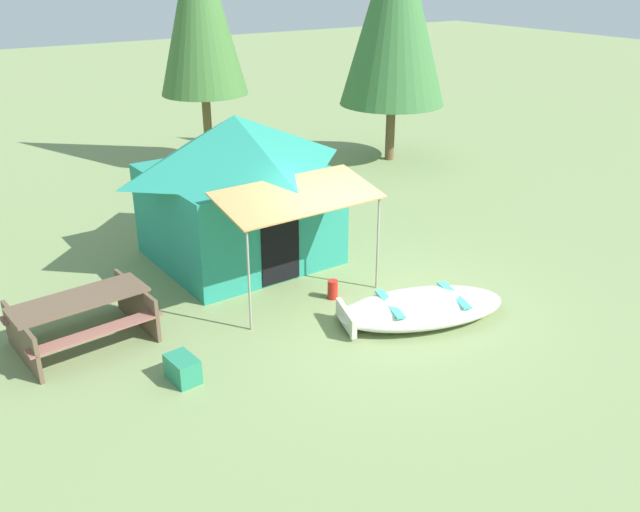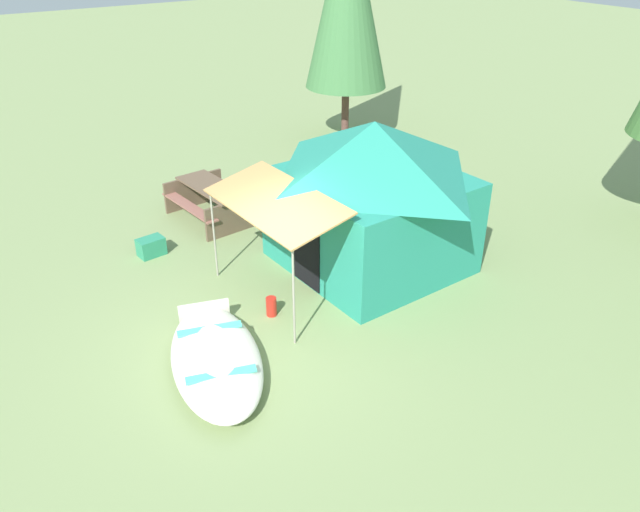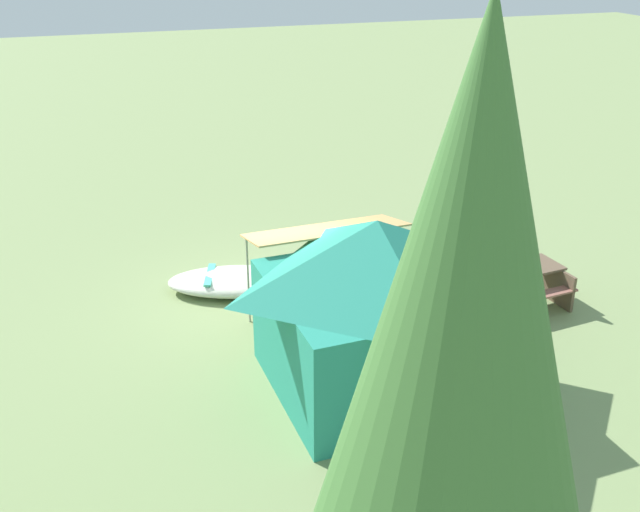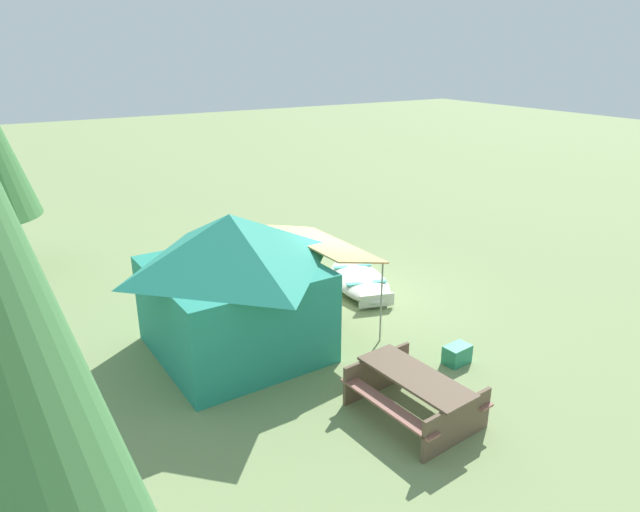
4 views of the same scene
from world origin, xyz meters
name	(u,v)px [view 1 (image 1 of 4)]	position (x,y,z in m)	size (l,w,h in m)	color
ground_plane	(368,303)	(0.00, 0.00, 0.00)	(80.00, 80.00, 0.00)	#7E925B
beached_rowboat	(421,308)	(0.36, -0.90, 0.20)	(3.00, 2.02, 0.39)	silver
canvas_cabin_tent	(238,186)	(-0.91, 2.88, 1.42)	(3.37, 4.31, 2.75)	#268C76
picnic_table	(81,314)	(-4.34, 1.31, 0.47)	(2.08, 1.62, 0.75)	brown
cooler_box	(183,369)	(-3.50, -0.44, 0.18)	(0.50, 0.33, 0.36)	#298762
fuel_can	(333,289)	(-0.41, 0.46, 0.16)	(0.18, 0.18, 0.33)	red
pine_tree_back_right	(395,9)	(5.83, 6.77, 4.07)	(2.88, 2.88, 6.58)	brown
pine_tree_far_center	(200,7)	(1.29, 9.07, 4.15)	(2.30, 2.30, 6.38)	brown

